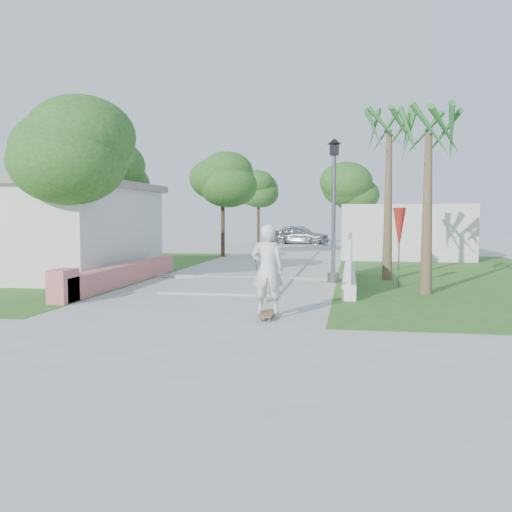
% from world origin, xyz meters
% --- Properties ---
extents(ground, '(90.00, 90.00, 0.00)m').
position_xyz_m(ground, '(0.00, 0.00, 0.00)').
color(ground, '#B7B7B2').
rests_on(ground, ground).
extents(path_strip, '(3.20, 36.00, 0.06)m').
position_xyz_m(path_strip, '(0.00, 20.00, 0.03)').
color(path_strip, '#B7B7B2').
rests_on(path_strip, ground).
extents(curb, '(6.50, 0.25, 0.10)m').
position_xyz_m(curb, '(0.00, 6.00, 0.05)').
color(curb, '#999993').
rests_on(curb, ground).
extents(grass_left, '(8.00, 20.00, 0.01)m').
position_xyz_m(grass_left, '(-7.00, 8.00, 0.01)').
color(grass_left, '#32621F').
rests_on(grass_left, ground).
extents(grass_right, '(8.00, 20.00, 0.01)m').
position_xyz_m(grass_right, '(7.00, 8.00, 0.01)').
color(grass_right, '#32621F').
rests_on(grass_right, ground).
extents(pink_wall, '(0.45, 8.20, 0.80)m').
position_xyz_m(pink_wall, '(-3.30, 3.55, 0.31)').
color(pink_wall, '#CD7369').
rests_on(pink_wall, ground).
extents(house_left, '(8.40, 7.40, 3.23)m').
position_xyz_m(house_left, '(-8.00, 6.00, 1.64)').
color(house_left, silver).
rests_on(house_left, ground).
extents(lattice_fence, '(0.35, 7.00, 1.50)m').
position_xyz_m(lattice_fence, '(3.40, 5.00, 0.54)').
color(lattice_fence, white).
rests_on(lattice_fence, ground).
extents(building_right, '(6.00, 8.00, 2.60)m').
position_xyz_m(building_right, '(6.00, 18.00, 1.30)').
color(building_right, silver).
rests_on(building_right, ground).
extents(street_lamp, '(0.44, 0.44, 4.44)m').
position_xyz_m(street_lamp, '(2.90, 5.50, 2.43)').
color(street_lamp, '#59595E').
rests_on(street_lamp, ground).
extents(bollard, '(0.14, 0.14, 1.09)m').
position_xyz_m(bollard, '(0.20, 10.00, 0.58)').
color(bollard, white).
rests_on(bollard, ground).
extents(patio_umbrella, '(0.36, 0.36, 2.30)m').
position_xyz_m(patio_umbrella, '(4.80, 4.50, 1.69)').
color(patio_umbrella, '#59595E').
rests_on(patio_umbrella, ground).
extents(tree_left_near, '(3.60, 3.60, 5.28)m').
position_xyz_m(tree_left_near, '(-4.48, 2.98, 3.82)').
color(tree_left_near, '#4C3826').
rests_on(tree_left_near, ground).
extents(tree_left_mid, '(3.20, 3.20, 4.85)m').
position_xyz_m(tree_left_mid, '(-5.48, 8.48, 3.50)').
color(tree_left_mid, '#4C3826').
rests_on(tree_left_mid, ground).
extents(tree_path_left, '(3.40, 3.40, 5.23)m').
position_xyz_m(tree_path_left, '(-2.98, 15.98, 3.82)').
color(tree_path_left, '#4C3826').
rests_on(tree_path_left, ground).
extents(tree_path_right, '(3.00, 3.00, 4.79)m').
position_xyz_m(tree_path_right, '(3.22, 19.98, 3.49)').
color(tree_path_right, '#4C3826').
rests_on(tree_path_right, ground).
extents(tree_path_far, '(3.20, 3.20, 5.17)m').
position_xyz_m(tree_path_far, '(-2.78, 25.98, 3.82)').
color(tree_path_far, '#4C3826').
rests_on(tree_path_far, ground).
extents(palm_far, '(1.80, 1.80, 5.30)m').
position_xyz_m(palm_far, '(4.60, 6.50, 4.48)').
color(palm_far, brown).
rests_on(palm_far, ground).
extents(palm_near, '(1.80, 1.80, 4.70)m').
position_xyz_m(palm_near, '(5.40, 3.20, 3.95)').
color(palm_near, brown).
rests_on(palm_near, ground).
extents(skateboarder, '(0.78, 2.82, 1.89)m').
position_xyz_m(skateboarder, '(1.63, -0.51, 0.89)').
color(skateboarder, '#8E5F39').
rests_on(skateboarder, ground).
extents(dog, '(0.39, 0.53, 0.38)m').
position_xyz_m(dog, '(1.33, 1.13, 0.21)').
color(dog, silver).
rests_on(dog, ground).
extents(parked_car, '(4.45, 2.40, 1.44)m').
position_xyz_m(parked_car, '(-0.22, 28.54, 0.72)').
color(parked_car, '#9EA2A6').
rests_on(parked_car, ground).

